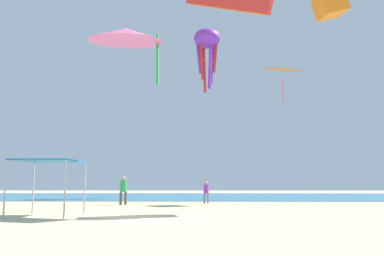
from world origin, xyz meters
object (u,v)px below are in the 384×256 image
(person_leftmost, at_px, (123,188))
(kite_diamond_orange, at_px, (282,72))
(kite_octopus_purple, at_px, (207,42))
(canopy_tent, at_px, (49,163))
(kite_delta_pink, at_px, (126,35))
(person_near_tent, at_px, (206,190))

(person_leftmost, bearing_deg, kite_diamond_orange, -9.44)
(kite_diamond_orange, bearing_deg, kite_octopus_purple, 89.80)
(kite_octopus_purple, bearing_deg, kite_diamond_orange, 127.24)
(canopy_tent, relative_size, kite_delta_pink, 0.59)
(canopy_tent, bearing_deg, person_near_tent, 56.67)
(person_leftmost, height_order, kite_diamond_orange, kite_diamond_orange)
(kite_delta_pink, bearing_deg, person_leftmost, -88.40)
(kite_delta_pink, height_order, kite_octopus_purple, kite_octopus_purple)
(person_near_tent, distance_m, kite_delta_pink, 12.08)
(canopy_tent, xyz_separation_m, person_near_tent, (7.39, 11.24, -1.46))
(person_leftmost, distance_m, kite_octopus_purple, 21.87)
(canopy_tent, distance_m, person_leftmost, 9.47)
(canopy_tent, bearing_deg, kite_octopus_purple, 72.19)
(canopy_tent, bearing_deg, kite_delta_pink, 69.14)
(person_leftmost, bearing_deg, kite_delta_pink, -106.33)
(person_near_tent, xyz_separation_m, person_leftmost, (-5.57, -2.04, 0.18))
(person_near_tent, relative_size, kite_delta_pink, 0.29)
(kite_delta_pink, bearing_deg, canopy_tent, 60.94)
(kite_octopus_purple, distance_m, kite_diamond_orange, 14.08)
(kite_delta_pink, height_order, kite_diamond_orange, kite_delta_pink)
(person_near_tent, bearing_deg, kite_diamond_orange, -138.40)
(kite_diamond_orange, bearing_deg, person_near_tent, 166.81)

